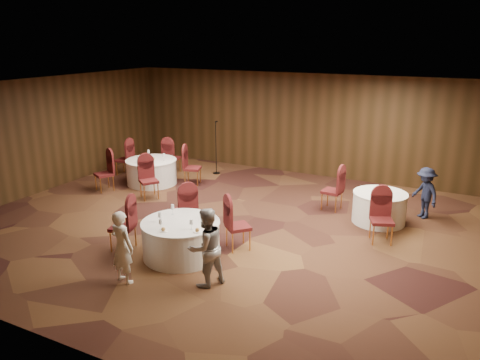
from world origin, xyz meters
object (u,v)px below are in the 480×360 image
at_px(mic_stand, 216,158).
at_px(table_left, 152,171).
at_px(woman_b, 206,247).
at_px(woman_a, 122,247).
at_px(table_main, 181,239).
at_px(table_right, 379,207).
at_px(man_c, 425,193).

bearing_deg(mic_stand, table_left, -123.18).
bearing_deg(table_left, woman_b, -44.19).
bearing_deg(woman_b, woman_a, -40.52).
height_order(woman_a, woman_b, woman_b).
distance_m(table_main, woman_b, 1.33).
distance_m(table_right, woman_b, 4.91).
bearing_deg(table_left, table_main, -46.29).
xyz_separation_m(table_main, mic_stand, (-2.34, 5.53, 0.14)).
bearing_deg(woman_a, woman_b, -147.23).
bearing_deg(mic_stand, man_c, -9.48).
relative_size(table_right, woman_a, 0.93).
height_order(table_main, man_c, man_c).
distance_m(table_main, table_left, 5.12).
height_order(table_right, mic_stand, mic_stand).
distance_m(table_left, man_c, 7.69).
relative_size(table_left, woman_a, 1.11).
xyz_separation_m(table_left, table_right, (6.74, -0.05, 0.00)).
bearing_deg(man_c, table_main, -86.62).
height_order(mic_stand, woman_b, mic_stand).
bearing_deg(woman_a, table_right, -115.79).
xyz_separation_m(table_main, woman_a, (-0.34, -1.34, 0.31)).
distance_m(table_main, mic_stand, 6.00).
distance_m(table_left, woman_b, 6.39).
relative_size(table_left, mic_stand, 0.88).
distance_m(table_left, mic_stand, 2.19).
xyz_separation_m(woman_a, woman_b, (1.38, 0.59, 0.04)).
bearing_deg(woman_b, table_main, -99.50).
bearing_deg(table_left, man_c, 5.62).
xyz_separation_m(mic_stand, woman_a, (2.00, -6.87, 0.17)).
bearing_deg(mic_stand, woman_b, -61.71).
bearing_deg(woman_a, table_main, -94.77).
bearing_deg(table_right, woman_a, -125.37).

